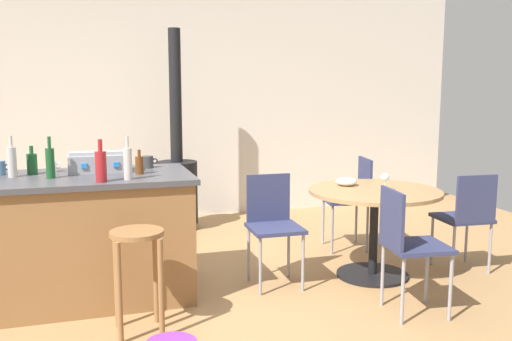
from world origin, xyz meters
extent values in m
plane|color=#A37A4C|center=(0.00, 0.00, 0.00)|extent=(8.80, 8.80, 0.00)
cube|color=beige|center=(0.00, 2.80, 1.35)|extent=(8.00, 0.10, 2.70)
cube|color=olive|center=(-0.65, 0.33, 0.44)|extent=(1.44, 0.82, 0.89)
cube|color=#424247|center=(-0.65, 0.33, 0.91)|extent=(1.50, 0.88, 0.04)
cylinder|color=olive|center=(-0.24, -0.26, 0.32)|extent=(0.04, 0.04, 0.64)
cylinder|color=olive|center=(-0.50, -0.26, 0.32)|extent=(0.04, 0.04, 0.64)
cylinder|color=olive|center=(-0.50, -0.51, 0.32)|extent=(0.04, 0.04, 0.64)
cylinder|color=olive|center=(-0.24, -0.51, 0.32)|extent=(0.04, 0.04, 0.64)
cylinder|color=olive|center=(-0.37, -0.38, 0.66)|extent=(0.34, 0.34, 0.03)
cylinder|color=black|center=(1.59, 0.14, 0.01)|extent=(0.59, 0.59, 0.02)
cylinder|color=black|center=(1.59, 0.14, 0.35)|extent=(0.07, 0.07, 0.70)
cylinder|color=#A37A4C|center=(1.59, 0.14, 0.72)|extent=(1.08, 1.08, 0.03)
cube|color=navy|center=(2.39, 0.08, 0.45)|extent=(0.43, 0.43, 0.03)
cube|color=navy|center=(2.38, -0.11, 0.65)|extent=(0.36, 0.05, 0.40)
cylinder|color=gray|center=(2.21, -0.07, 0.22)|extent=(0.02, 0.02, 0.44)
cylinder|color=gray|center=(2.55, -0.10, 0.22)|extent=(0.02, 0.02, 0.44)
cylinder|color=gray|center=(2.57, 0.24, 0.22)|extent=(0.02, 0.02, 0.44)
cylinder|color=gray|center=(2.24, 0.26, 0.22)|extent=(0.02, 0.02, 0.44)
cube|color=navy|center=(1.72, 0.95, 0.48)|extent=(0.46, 0.46, 0.03)
cube|color=navy|center=(1.91, 0.92, 0.68)|extent=(0.08, 0.36, 0.40)
cylinder|color=gray|center=(1.86, 0.75, 0.23)|extent=(0.02, 0.02, 0.47)
cylinder|color=gray|center=(1.92, 1.09, 0.23)|extent=(0.02, 0.02, 0.47)
cylinder|color=gray|center=(1.58, 1.14, 0.23)|extent=(0.02, 0.02, 0.47)
cylinder|color=gray|center=(1.53, 0.81, 0.23)|extent=(0.02, 0.02, 0.47)
cube|color=navy|center=(0.74, 0.16, 0.47)|extent=(0.41, 0.41, 0.03)
cube|color=navy|center=(0.74, 0.35, 0.67)|extent=(0.36, 0.03, 0.40)
cylinder|color=gray|center=(0.91, 0.33, 0.23)|extent=(0.02, 0.02, 0.45)
cylinder|color=gray|center=(0.57, 0.34, 0.23)|extent=(0.02, 0.02, 0.45)
cylinder|color=gray|center=(0.56, 0.00, 0.23)|extent=(0.02, 0.02, 0.45)
cylinder|color=gray|center=(0.90, -0.01, 0.23)|extent=(0.02, 0.02, 0.45)
cube|color=navy|center=(1.49, -0.63, 0.48)|extent=(0.45, 0.45, 0.03)
cube|color=navy|center=(1.30, -0.61, 0.68)|extent=(0.07, 0.36, 0.40)
cylinder|color=gray|center=(1.34, -0.44, 0.23)|extent=(0.02, 0.02, 0.46)
cylinder|color=gray|center=(1.30, -0.78, 0.23)|extent=(0.02, 0.02, 0.46)
cylinder|color=gray|center=(1.64, -0.82, 0.23)|extent=(0.02, 0.02, 0.46)
cylinder|color=gray|center=(1.68, -0.49, 0.23)|extent=(0.02, 0.02, 0.46)
cylinder|color=black|center=(0.30, 2.18, 0.03)|extent=(0.37, 0.37, 0.06)
cylinder|color=black|center=(0.30, 2.18, 0.40)|extent=(0.44, 0.44, 0.69)
cube|color=#2D2826|center=(0.30, 1.96, 0.40)|extent=(0.20, 0.02, 0.20)
cylinder|color=black|center=(0.30, 2.18, 1.46)|extent=(0.13, 0.13, 1.42)
cube|color=gray|center=(-0.55, 0.47, 0.99)|extent=(0.46, 0.22, 0.13)
cube|color=gray|center=(-0.55, 0.47, 1.07)|extent=(0.43, 0.13, 0.02)
cube|color=blue|center=(-0.67, 0.35, 0.99)|extent=(0.04, 0.01, 0.04)
cube|color=blue|center=(-0.44, 0.35, 0.99)|extent=(0.04, 0.01, 0.04)
cylinder|color=#194C23|center=(-1.03, 0.50, 1.00)|extent=(0.07, 0.07, 0.15)
cylinder|color=#194C23|center=(-1.03, 0.50, 1.11)|extent=(0.03, 0.03, 0.06)
cylinder|color=#603314|center=(-0.28, 0.28, 0.99)|extent=(0.06, 0.06, 0.13)
cylinder|color=#603314|center=(-0.28, 0.28, 1.08)|extent=(0.02, 0.02, 0.05)
cylinder|color=#194C23|center=(-0.89, 0.27, 1.03)|extent=(0.06, 0.06, 0.21)
cylinder|color=#194C23|center=(-0.89, 0.27, 1.18)|extent=(0.02, 0.02, 0.08)
cylinder|color=#B7B2AD|center=(-0.38, 0.05, 1.04)|extent=(0.06, 0.06, 0.22)
cylinder|color=#B7B2AD|center=(-0.38, 0.05, 1.19)|extent=(0.02, 0.02, 0.09)
cylinder|color=#B7B2AD|center=(-1.15, 0.40, 1.03)|extent=(0.06, 0.06, 0.21)
cylinder|color=#B7B2AD|center=(-1.15, 0.40, 1.18)|extent=(0.02, 0.02, 0.08)
cylinder|color=maroon|center=(-0.56, 0.00, 1.03)|extent=(0.08, 0.08, 0.21)
cylinder|color=maroon|center=(-0.56, 0.00, 1.18)|extent=(0.03, 0.03, 0.08)
cylinder|color=#383838|center=(-0.19, 0.57, 0.97)|extent=(0.08, 0.08, 0.10)
torus|color=#383838|center=(-0.13, 0.57, 0.98)|extent=(0.05, 0.01, 0.05)
cylinder|color=white|center=(-0.90, 0.56, 0.97)|extent=(0.07, 0.07, 0.09)
torus|color=white|center=(-0.86, 0.56, 0.97)|extent=(0.05, 0.01, 0.05)
cylinder|color=#4C7099|center=(-1.25, 0.53, 0.98)|extent=(0.08, 0.08, 0.10)
torus|color=#4C7099|center=(-1.20, 0.53, 0.98)|extent=(0.05, 0.01, 0.05)
cylinder|color=silver|center=(1.64, 0.07, 0.73)|extent=(0.06, 0.06, 0.00)
cylinder|color=silver|center=(1.64, 0.07, 0.77)|extent=(0.01, 0.01, 0.08)
ellipsoid|color=silver|center=(1.64, 0.07, 0.84)|extent=(0.07, 0.07, 0.06)
ellipsoid|color=white|center=(1.45, 0.39, 0.77)|extent=(0.18, 0.18, 0.07)
camera|label=1|loc=(-0.67, -3.90, 1.58)|focal=39.80mm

